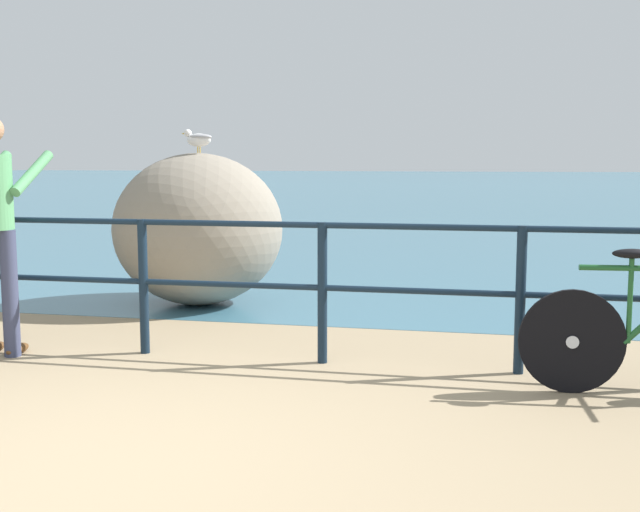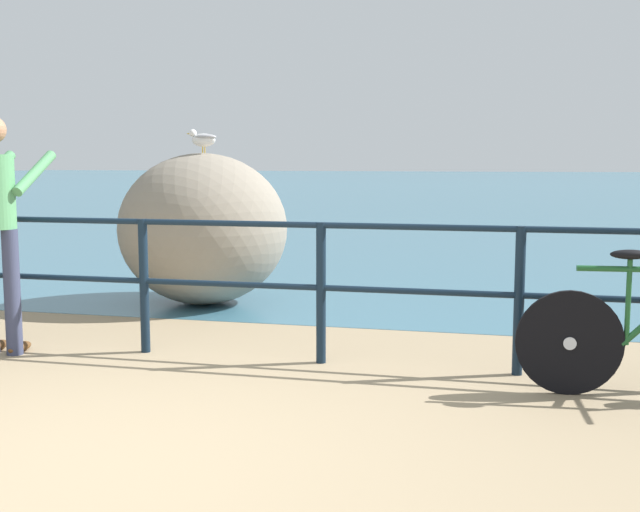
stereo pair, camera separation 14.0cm
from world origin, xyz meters
name	(u,v)px [view 1 (the left image)]	position (x,y,z in m)	size (l,w,h in m)	color
ground_plane	(424,211)	(0.00, 20.00, -0.05)	(120.00, 120.00, 0.10)	#937F60
sea_surface	(459,182)	(0.00, 48.32, 0.00)	(120.00, 90.00, 0.01)	#38667A
promenade_railing	(231,273)	(0.00, 2.12, 0.64)	(9.72, 0.07, 1.02)	black
breakwater_boulder_main	(198,229)	(-1.02, 4.14, 0.76)	(1.70, 1.66, 1.53)	gray
seagull	(198,139)	(-0.96, 4.06, 1.67)	(0.34, 0.15, 0.23)	gold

